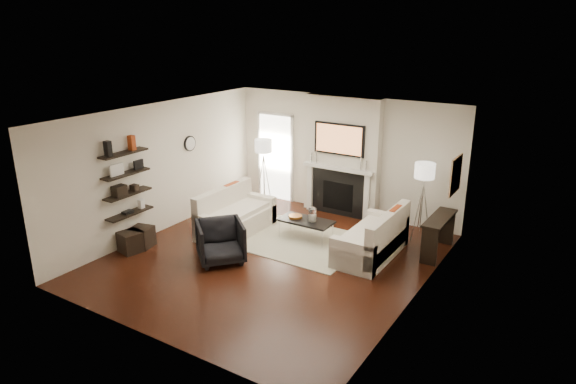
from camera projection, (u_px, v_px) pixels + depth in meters
The scene contains 71 objects.
room_envelope at pixel (270, 190), 9.21m from camera, with size 6.00×6.00×6.00m.
chimney_breast at pixel (342, 157), 11.52m from camera, with size 1.80×0.25×2.70m, color silver.
fireplace_surround at pixel (338, 193), 11.68m from camera, with size 1.30×0.02×1.04m, color black.
firebox at pixel (338, 196), 11.69m from camera, with size 0.75×0.02×0.65m, color black.
mantel_pilaster_l at pixel (310, 187), 12.01m from camera, with size 0.12×0.08×1.10m, color white.
mantel_pilaster_r at pixel (367, 198), 11.28m from camera, with size 0.12×0.08×1.10m, color white.
mantel_shelf at pixel (338, 168), 11.45m from camera, with size 1.70×0.18×0.07m, color white.
tv_body at pixel (339, 139), 11.26m from camera, with size 1.20×0.06×0.70m, color black.
tv_screen at pixel (339, 139), 11.23m from camera, with size 1.10×0.01×0.62m, color #BF723F.
candlestick_l_tall at pixel (317, 157), 11.67m from camera, with size 0.04×0.04×0.30m, color silver.
candlestick_l_short at pixel (312, 157), 11.75m from camera, with size 0.04×0.04×0.24m, color silver.
candlestick_r_tall at pixel (361, 164), 11.12m from camera, with size 0.04×0.04×0.30m, color silver.
candlestick_r_short at pixel (366, 166), 11.06m from camera, with size 0.04×0.04×0.24m, color silver.
hallway_panel at pixel (276, 158), 12.64m from camera, with size 0.90×0.02×2.10m, color white.
door_trim_l at pixel (260, 155), 12.86m from camera, with size 0.06×0.06×2.16m, color white.
door_trim_r at pixel (292, 160), 12.38m from camera, with size 0.06×0.06×2.16m, color white.
door_trim_top at pixel (275, 114), 12.28m from camera, with size 1.02×0.06×0.06m, color white.
rug at pixel (297, 240), 10.44m from camera, with size 2.60×2.00×0.01m, color #B8B196.
loveseat_left_base at pixel (236, 222), 10.81m from camera, with size 0.85×1.80×0.42m, color silver.
loveseat_left_back at pixel (223, 205), 10.87m from camera, with size 0.18×1.80×0.80m, color silver.
loveseat_left_arm_n at pixel (211, 231), 10.13m from camera, with size 0.85×0.18×0.60m, color silver.
loveseat_left_arm_s at pixel (259, 207), 11.43m from camera, with size 0.85×0.18×0.60m, color silver.
loveseat_left_cushion at pixel (238, 211), 10.70m from camera, with size 0.63×1.44×0.10m, color silver.
pillow_left_orange at pixel (232, 193), 11.05m from camera, with size 0.10×0.42×0.42m, color #A03813.
pillow_left_charcoal at pixel (214, 201), 10.57m from camera, with size 0.10×0.40×0.40m, color black.
loveseat_right_base at pixel (371, 245), 9.70m from camera, with size 0.85×1.80×0.42m, color silver.
loveseat_right_back at pixel (388, 234), 9.43m from camera, with size 0.18×1.80×0.80m, color silver.
loveseat_right_arm_n at pixel (352, 257), 9.02m from camera, with size 0.85×0.18×0.60m, color silver.
loveseat_right_arm_s at pixel (387, 227), 10.32m from camera, with size 0.85×0.18×0.60m, color silver.
loveseat_right_cushion at pixel (369, 232), 9.64m from camera, with size 0.63×1.44×0.10m, color silver.
pillow_right_orange at pixel (395, 218), 9.61m from camera, with size 0.10×0.42×0.42m, color #A03813.
pillow_right_charcoal at pixel (383, 229), 9.13m from camera, with size 0.10×0.40×0.40m, color black.
coffee_table at pixel (306, 221), 10.38m from camera, with size 1.10×0.55×0.04m, color black.
coffee_leg_nw at pixel (279, 229), 10.52m from camera, with size 0.02×0.02×0.38m, color silver.
coffee_leg_ne at pixel (322, 239), 10.01m from camera, with size 0.02×0.02×0.38m, color silver.
coffee_leg_sw at pixel (291, 222), 10.87m from camera, with size 0.02×0.02×0.38m, color silver.
coffee_leg_se at pixel (333, 232), 10.37m from camera, with size 0.02×0.02×0.38m, color silver.
hurricane_glass at pixel (312, 215), 10.25m from camera, with size 0.16×0.16×0.29m, color white.
hurricane_candle at pixel (312, 218), 10.27m from camera, with size 0.10×0.10×0.15m, color white.
copper_bowl at pixel (295, 216), 10.49m from camera, with size 0.28×0.28×0.05m, color #9E561A.
armchair at pixel (221, 240), 9.42m from camera, with size 0.82×0.77×0.84m, color black.
lamp_left_post at pixel (264, 180), 12.36m from camera, with size 0.02×0.02×1.20m, color silver.
lamp_left_shade at pixel (263, 146), 12.09m from camera, with size 0.40×0.40×0.30m, color white.
lamp_left_leg_a at pixel (268, 181), 12.30m from camera, with size 0.02×0.02×1.25m, color silver.
lamp_left_leg_b at pixel (264, 179), 12.46m from camera, with size 0.02×0.02×1.25m, color silver.
lamp_left_leg_c at pixel (260, 181), 12.31m from camera, with size 0.02×0.02×1.25m, color silver.
lamp_right_post at pixel (421, 211), 10.34m from camera, with size 0.02×0.02×1.20m, color silver.
lamp_right_shade at pixel (425, 171), 10.07m from camera, with size 0.40×0.40×0.30m, color white.
lamp_right_leg_a at pixel (427, 212), 10.28m from camera, with size 0.02×0.02×1.25m, color silver.
lamp_right_leg_b at pixel (420, 209), 10.44m from camera, with size 0.02×0.02×1.25m, color silver.
lamp_right_leg_c at pixel (417, 212), 10.29m from camera, with size 0.02×0.02×1.25m, color silver.
console_top at pixel (440, 218), 9.61m from camera, with size 0.35×1.20×0.04m, color black.
console_leg_n at pixel (429, 247), 9.29m from camera, with size 0.30×0.04×0.71m, color black.
console_leg_s at pixel (446, 227), 10.17m from camera, with size 0.30×0.04×0.71m, color black.
wall_art at pixel (456, 175), 9.42m from camera, with size 0.03×0.70×0.70m, color tan.
shelf_bottom at pixel (130, 213), 9.94m from camera, with size 0.25×1.00×0.04m, color black.
shelf_lower at pixel (128, 194), 9.81m from camera, with size 0.25×1.00×0.04m, color black.
shelf_upper at pixel (126, 174), 9.69m from camera, with size 0.25×1.00×0.04m, color black.
shelf_top at pixel (124, 153), 9.56m from camera, with size 0.25×1.00×0.04m, color black.
decor_magfile_a at pixel (108, 149), 9.24m from camera, with size 0.12×0.10×0.28m, color black.
decor_magfile_b at pixel (132, 143), 9.68m from camera, with size 0.12×0.10×0.28m, color #A03813.
decor_frame_a at pixel (117, 170), 9.49m from camera, with size 0.04×0.30×0.22m, color white.
decor_frame_b at pixel (139, 164), 9.92m from camera, with size 0.04×0.22×0.18m, color black.
decor_wine_rack at pixel (119, 191), 9.62m from camera, with size 0.18×0.25×0.20m, color black.
decor_box_small at pixel (135, 188), 9.93m from camera, with size 0.15×0.12×0.12m, color black.
decor_books at pixel (128, 212), 9.89m from camera, with size 0.14×0.20×0.05m, color black.
decor_box_tall at pixel (141, 204), 10.15m from camera, with size 0.10×0.10×0.18m, color white.
clock_rim at pixel (190, 144), 11.21m from camera, with size 0.34×0.34×0.04m, color black.
clock_face at pixel (191, 144), 11.19m from camera, with size 0.29×0.29×0.01m, color white.
ottoman_near at pixel (142, 237), 10.11m from camera, with size 0.40×0.40×0.40m, color black.
ottoman_far at pixel (131, 242), 9.88m from camera, with size 0.40×0.40×0.40m, color black.
Camera 1 is at (4.93, -7.24, 4.23)m, focal length 32.00 mm.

